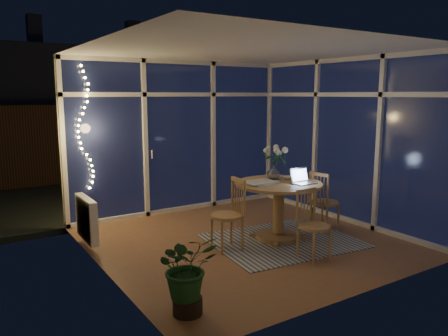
# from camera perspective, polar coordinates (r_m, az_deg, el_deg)

# --- Properties ---
(floor) EXTENTS (4.00, 4.00, 0.00)m
(floor) POSITION_cam_1_polar(r_m,az_deg,el_deg) (6.22, 2.74, -9.45)
(floor) COLOR brown
(floor) RESTS_ON ground
(ceiling) EXTENTS (4.00, 4.00, 0.00)m
(ceiling) POSITION_cam_1_polar(r_m,az_deg,el_deg) (5.91, 2.95, 15.12)
(ceiling) COLOR white
(ceiling) RESTS_ON wall_back
(wall_back) EXTENTS (4.00, 0.04, 2.60)m
(wall_back) POSITION_cam_1_polar(r_m,az_deg,el_deg) (7.64, -5.89, 4.06)
(wall_back) COLOR silver
(wall_back) RESTS_ON floor
(wall_front) EXTENTS (4.00, 0.04, 2.60)m
(wall_front) POSITION_cam_1_polar(r_m,az_deg,el_deg) (4.47, 17.84, -0.27)
(wall_front) COLOR silver
(wall_front) RESTS_ON floor
(wall_left) EXTENTS (0.04, 4.00, 2.60)m
(wall_left) POSITION_cam_1_polar(r_m,az_deg,el_deg) (5.05, -16.00, 0.92)
(wall_left) COLOR silver
(wall_left) RESTS_ON floor
(wall_right) EXTENTS (0.04, 4.00, 2.60)m
(wall_right) POSITION_cam_1_polar(r_m,az_deg,el_deg) (7.27, 15.84, 3.47)
(wall_right) COLOR silver
(wall_right) RESTS_ON floor
(window_wall_back) EXTENTS (4.00, 0.10, 2.60)m
(window_wall_back) POSITION_cam_1_polar(r_m,az_deg,el_deg) (7.60, -5.76, 4.04)
(window_wall_back) COLOR white
(window_wall_back) RESTS_ON floor
(window_wall_right) EXTENTS (0.10, 4.00, 2.60)m
(window_wall_right) POSITION_cam_1_polar(r_m,az_deg,el_deg) (7.24, 15.63, 3.45)
(window_wall_right) COLOR white
(window_wall_right) RESTS_ON floor
(radiator) EXTENTS (0.10, 0.70, 0.58)m
(radiator) POSITION_cam_1_polar(r_m,az_deg,el_deg) (6.10, -17.52, -6.35)
(radiator) COLOR white
(radiator) RESTS_ON wall_left
(fairy_lights) EXTENTS (0.24, 0.10, 1.85)m
(fairy_lights) POSITION_cam_1_polar(r_m,az_deg,el_deg) (6.92, -17.80, 4.96)
(fairy_lights) COLOR #FFD066
(fairy_lights) RESTS_ON window_wall_back
(garden_patio) EXTENTS (12.00, 6.00, 0.10)m
(garden_patio) POSITION_cam_1_polar(r_m,az_deg,el_deg) (10.75, -10.59, -1.78)
(garden_patio) COLOR black
(garden_patio) RESTS_ON ground
(garden_fence) EXTENTS (11.00, 0.08, 1.80)m
(garden_fence) POSITION_cam_1_polar(r_m,az_deg,el_deg) (10.90, -14.17, 3.36)
(garden_fence) COLOR black
(garden_fence) RESTS_ON ground
(neighbour_roof) EXTENTS (7.00, 3.00, 2.20)m
(neighbour_roof) POSITION_cam_1_polar(r_m,az_deg,el_deg) (13.81, -17.22, 9.88)
(neighbour_roof) COLOR #35373F
(neighbour_roof) RESTS_ON ground
(garden_shrubs) EXTENTS (0.90, 0.90, 0.90)m
(garden_shrubs) POSITION_cam_1_polar(r_m,az_deg,el_deg) (8.75, -14.64, -1.13)
(garden_shrubs) COLOR black
(garden_shrubs) RESTS_ON ground
(rug) EXTENTS (2.11, 1.76, 0.01)m
(rug) POSITION_cam_1_polar(r_m,az_deg,el_deg) (6.25, 7.63, -9.38)
(rug) COLOR beige
(rug) RESTS_ON floor
(dining_table) EXTENTS (1.32, 1.32, 0.82)m
(dining_table) POSITION_cam_1_polar(r_m,az_deg,el_deg) (6.21, 7.12, -5.61)
(dining_table) COLOR olive
(dining_table) RESTS_ON floor
(chair_left) EXTENTS (0.48, 0.48, 0.96)m
(chair_left) POSITION_cam_1_polar(r_m,az_deg,el_deg) (5.76, 0.36, -6.03)
(chair_left) COLOR olive
(chair_left) RESTS_ON floor
(chair_right) EXTENTS (0.49, 0.49, 0.92)m
(chair_right) POSITION_cam_1_polar(r_m,az_deg,el_deg) (6.69, 13.04, -4.22)
(chair_right) COLOR olive
(chair_right) RESTS_ON floor
(chair_front) EXTENTS (0.42, 0.42, 0.88)m
(chair_front) POSITION_cam_1_polar(r_m,az_deg,el_deg) (5.54, 11.73, -7.26)
(chair_front) COLOR olive
(chair_front) RESTS_ON floor
(laptop) EXTENTS (0.31, 0.27, 0.22)m
(laptop) POSITION_cam_1_polar(r_m,az_deg,el_deg) (6.08, 10.51, -0.98)
(laptop) COLOR silver
(laptop) RESTS_ON dining_table
(flower_vase) EXTENTS (0.22, 0.22, 0.21)m
(flower_vase) POSITION_cam_1_polar(r_m,az_deg,el_deg) (6.33, 6.48, -0.52)
(flower_vase) COLOR silver
(flower_vase) RESTS_ON dining_table
(bowl) EXTENTS (0.17, 0.17, 0.04)m
(bowl) POSITION_cam_1_polar(r_m,az_deg,el_deg) (6.40, 8.35, -1.24)
(bowl) COLOR white
(bowl) RESTS_ON dining_table
(newspapers) EXTENTS (0.46, 0.37, 0.02)m
(newspapers) POSITION_cam_1_polar(r_m,az_deg,el_deg) (6.04, 4.98, -1.89)
(newspapers) COLOR beige
(newspapers) RESTS_ON dining_table
(phone) EXTENTS (0.13, 0.10, 0.01)m
(phone) POSITION_cam_1_polar(r_m,az_deg,el_deg) (6.06, 9.17, -2.00)
(phone) COLOR black
(phone) RESTS_ON dining_table
(potted_plant) EXTENTS (0.60, 0.54, 0.76)m
(potted_plant) POSITION_cam_1_polar(r_m,az_deg,el_deg) (4.16, -4.84, -13.80)
(potted_plant) COLOR #19471F
(potted_plant) RESTS_ON floor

